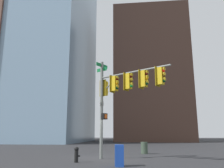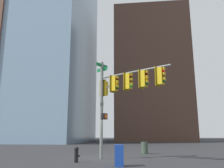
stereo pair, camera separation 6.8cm
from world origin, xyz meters
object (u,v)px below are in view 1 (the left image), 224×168
fire_hydrant (76,154)px  newspaper_box (119,155)px  signal_pole_assembly (121,89)px  litter_bin (144,148)px

fire_hydrant → newspaper_box: 2.91m
newspaper_box → fire_hydrant: bearing=145.3°
signal_pole_assembly → litter_bin: (1.50, 5.11, -3.99)m
signal_pole_assembly → fire_hydrant: bearing=-121.3°
fire_hydrant → newspaper_box: bearing=-28.5°
signal_pole_assembly → litter_bin: 6.65m
fire_hydrant → litter_bin: 7.55m
signal_pole_assembly → fire_hydrant: size_ratio=7.54×
signal_pole_assembly → litter_bin: size_ratio=6.91×
litter_bin → newspaper_box: 7.92m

